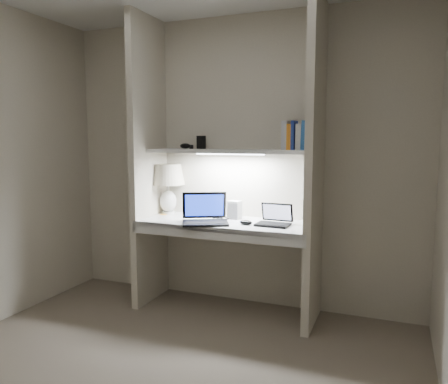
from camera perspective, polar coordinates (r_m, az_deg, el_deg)
The scene contains 18 objects.
floor at distance 2.88m, azimuth -9.53°, elevation -23.50°, with size 3.20×3.00×0.01m, color gray.
back_wall at distance 3.85m, azimuth 1.70°, elevation 3.93°, with size 3.20×0.01×2.50m, color beige.
alcove_panel_left at distance 3.91m, azimuth -9.82°, elevation 3.88°, with size 0.06×0.55×2.50m, color beige.
alcove_panel_right at distance 3.39m, azimuth 11.79°, elevation 3.38°, with size 0.06×0.55×2.50m, color beige.
desk at distance 3.65m, azimuth 0.20°, elevation -4.15°, with size 1.40×0.55×0.04m, color white.
desk_apron at distance 3.42m, azimuth -1.39°, elevation -5.42°, with size 1.46×0.03×0.10m, color silver.
shelf at distance 3.67m, azimuth 0.75°, elevation 5.35°, with size 1.40×0.36×0.03m, color silver.
strip_light at distance 3.67m, azimuth 0.75°, elevation 5.01°, with size 0.60×0.04×0.01m, color white.
table_lamp at distance 4.01m, azimuth -7.34°, elevation 1.53°, with size 0.31×0.31×0.46m.
laptop_main at distance 3.58m, azimuth -2.51°, elevation -3.16°, with size 0.47×0.44×0.24m.
laptop_netbook at distance 3.51m, azimuth 6.60°, elevation -3.65°, with size 0.27×0.24×0.17m.
speaker at distance 3.74m, azimuth 1.38°, elevation -2.34°, with size 0.11×0.08×0.16m, color silver.
mouse at distance 3.50m, azimuth 2.87°, elevation -3.99°, with size 0.11×0.07×0.04m, color black.
cable_coil at distance 3.75m, azimuth -0.16°, elevation -3.44°, with size 0.11×0.11×0.01m, color black.
sticky_note at distance 4.00m, azimuth -7.91°, elevation -2.93°, with size 0.06×0.06×0.00m, color gold.
book_row at distance 3.57m, azimuth 9.45°, elevation 7.21°, with size 0.22×0.15×0.23m.
shelf_box at distance 3.87m, azimuth -3.00°, elevation 6.50°, with size 0.07×0.05×0.12m, color black.
shelf_gadget at distance 3.92m, azimuth -5.09°, elevation 6.01°, with size 0.11×0.08×0.05m, color black.
Camera 1 is at (1.30, -2.11, 1.46)m, focal length 35.00 mm.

